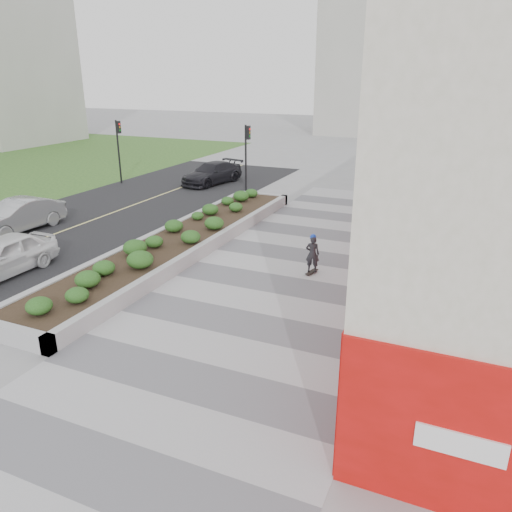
# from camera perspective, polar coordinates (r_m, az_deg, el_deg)

# --- Properties ---
(ground) EXTENTS (160.00, 160.00, 0.00)m
(ground) POSITION_cam_1_polar(r_m,az_deg,el_deg) (13.66, -4.26, -11.03)
(ground) COLOR gray
(ground) RESTS_ON ground
(walkway) EXTENTS (8.00, 36.00, 0.01)m
(walkway) POSITION_cam_1_polar(r_m,az_deg,el_deg) (16.04, 0.77, -5.96)
(walkway) COLOR #A8A8AD
(walkway) RESTS_ON ground
(planter) EXTENTS (3.00, 18.00, 0.90)m
(planter) POSITION_cam_1_polar(r_m,az_deg,el_deg) (21.58, -8.55, 1.97)
(planter) COLOR #9E9EA0
(planter) RESTS_ON ground
(street) EXTENTS (10.00, 40.00, 0.00)m
(street) POSITION_cam_1_polar(r_m,az_deg,el_deg) (25.65, -20.94, 2.79)
(street) COLOR black
(street) RESTS_ON ground
(traffic_signal_near) EXTENTS (0.33, 0.28, 4.20)m
(traffic_signal_near) POSITION_cam_1_polar(r_m,az_deg,el_deg) (30.89, -1.06, 12.10)
(traffic_signal_near) COLOR black
(traffic_signal_near) RESTS_ON ground
(traffic_signal_far) EXTENTS (0.33, 0.28, 4.20)m
(traffic_signal_far) POSITION_cam_1_polar(r_m,az_deg,el_deg) (35.32, -15.43, 12.41)
(traffic_signal_far) COLOR black
(traffic_signal_far) RESTS_ON ground
(distant_bldg_north_l) EXTENTS (16.00, 12.00, 20.00)m
(distant_bldg_north_l) POSITION_cam_1_polar(r_m,az_deg,el_deg) (66.19, 15.68, 21.96)
(distant_bldg_north_l) COLOR #ADAAA3
(distant_bldg_north_l) RESTS_ON ground
(manhole_cover) EXTENTS (0.44, 0.44, 0.01)m
(manhole_cover) POSITION_cam_1_polar(r_m,az_deg,el_deg) (15.87, 2.44, -6.29)
(manhole_cover) COLOR #595654
(manhole_cover) RESTS_ON ground
(skateboarder) EXTENTS (0.57, 0.74, 1.55)m
(skateboarder) POSITION_cam_1_polar(r_m,az_deg,el_deg) (18.59, 6.47, 0.26)
(skateboarder) COLOR beige
(skateboarder) RESTS_ON ground
(car_white) EXTENTS (1.76, 4.33, 1.47)m
(car_white) POSITION_cam_1_polar(r_m,az_deg,el_deg) (20.62, -27.09, -0.02)
(car_white) COLOR white
(car_white) RESTS_ON ground
(car_silver) EXTENTS (1.85, 4.65, 1.50)m
(car_silver) POSITION_cam_1_polar(r_m,az_deg,el_deg) (26.14, -25.60, 4.16)
(car_silver) COLOR #A3A6AB
(car_silver) RESTS_ON ground
(car_dark) EXTENTS (3.00, 5.21, 1.42)m
(car_dark) POSITION_cam_1_polar(r_m,az_deg,el_deg) (34.46, -5.05, 9.41)
(car_dark) COLOR black
(car_dark) RESTS_ON ground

